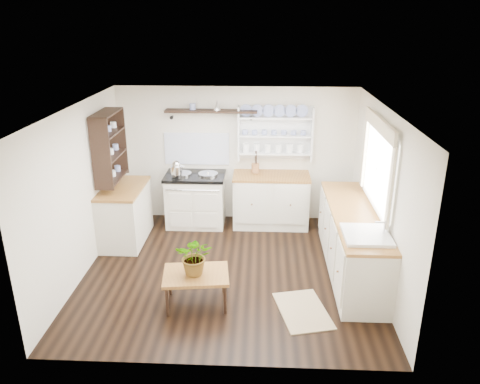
% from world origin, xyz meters
% --- Properties ---
extents(floor, '(4.00, 3.80, 0.01)m').
position_xyz_m(floor, '(0.00, 0.00, 0.00)').
color(floor, black).
rests_on(floor, ground).
extents(wall_back, '(4.00, 0.02, 2.30)m').
position_xyz_m(wall_back, '(0.00, 1.90, 1.15)').
color(wall_back, beige).
rests_on(wall_back, ground).
extents(wall_right, '(0.02, 3.80, 2.30)m').
position_xyz_m(wall_right, '(2.00, 0.00, 1.15)').
color(wall_right, beige).
rests_on(wall_right, ground).
extents(wall_left, '(0.02, 3.80, 2.30)m').
position_xyz_m(wall_left, '(-2.00, 0.00, 1.15)').
color(wall_left, beige).
rests_on(wall_left, ground).
extents(ceiling, '(4.00, 3.80, 0.01)m').
position_xyz_m(ceiling, '(0.00, 0.00, 2.30)').
color(ceiling, white).
rests_on(ceiling, wall_back).
extents(window, '(0.08, 1.55, 1.22)m').
position_xyz_m(window, '(1.95, 0.15, 1.56)').
color(window, white).
rests_on(window, wall_right).
extents(aga_cooker, '(1.00, 0.69, 0.92)m').
position_xyz_m(aga_cooker, '(-0.67, 1.57, 0.45)').
color(aga_cooker, '#EFE5CF').
rests_on(aga_cooker, floor).
extents(back_cabinets, '(1.27, 0.63, 0.90)m').
position_xyz_m(back_cabinets, '(0.60, 1.60, 0.46)').
color(back_cabinets, silver).
rests_on(back_cabinets, floor).
extents(right_cabinets, '(0.62, 2.43, 0.90)m').
position_xyz_m(right_cabinets, '(1.70, 0.10, 0.46)').
color(right_cabinets, silver).
rests_on(right_cabinets, floor).
extents(belfast_sink, '(0.55, 0.60, 0.45)m').
position_xyz_m(belfast_sink, '(1.70, -0.65, 0.80)').
color(belfast_sink, white).
rests_on(belfast_sink, right_cabinets).
extents(left_cabinets, '(0.62, 1.13, 0.90)m').
position_xyz_m(left_cabinets, '(-1.70, 0.90, 0.46)').
color(left_cabinets, silver).
rests_on(left_cabinets, floor).
extents(plate_rack, '(1.20, 0.22, 0.90)m').
position_xyz_m(plate_rack, '(0.65, 1.86, 1.56)').
color(plate_rack, white).
rests_on(plate_rack, wall_back).
extents(high_shelf, '(1.50, 0.29, 0.16)m').
position_xyz_m(high_shelf, '(-0.40, 1.78, 1.91)').
color(high_shelf, black).
rests_on(high_shelf, wall_back).
extents(left_shelving, '(0.28, 0.80, 1.05)m').
position_xyz_m(left_shelving, '(-1.84, 0.90, 1.55)').
color(left_shelving, black).
rests_on(left_shelving, wall_left).
extents(kettle, '(0.19, 0.19, 0.23)m').
position_xyz_m(kettle, '(-0.95, 1.45, 1.05)').
color(kettle, silver).
rests_on(kettle, aga_cooker).
extents(utensil_crock, '(0.13, 0.13, 0.15)m').
position_xyz_m(utensil_crock, '(0.33, 1.68, 0.99)').
color(utensil_crock, '#986237').
rests_on(utensil_crock, back_cabinets).
extents(center_table, '(0.85, 0.65, 0.43)m').
position_xyz_m(center_table, '(-0.35, -0.81, 0.38)').
color(center_table, brown).
rests_on(center_table, floor).
extents(potted_plant, '(0.45, 0.39, 0.49)m').
position_xyz_m(potted_plant, '(-0.35, -0.81, 0.67)').
color(potted_plant, '#3F7233').
rests_on(potted_plant, center_table).
extents(floor_rug, '(0.73, 0.95, 0.02)m').
position_xyz_m(floor_rug, '(0.97, -0.91, 0.01)').
color(floor_rug, '#938556').
rests_on(floor_rug, floor).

